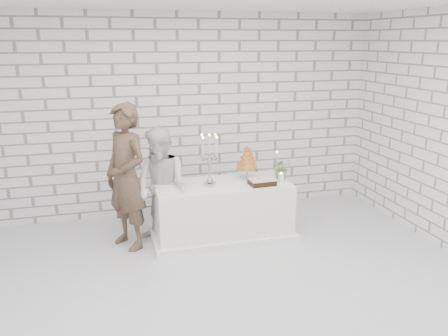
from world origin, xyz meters
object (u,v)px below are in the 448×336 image
groom (126,177)px  candelabra (209,160)px  bride (162,187)px  croquembouche (247,162)px  cake_table (222,210)px

groom → candelabra: groom is taller
bride → croquembouche: bride is taller
cake_table → groom: groom is taller
bride → croquembouche: (1.20, 0.15, 0.21)m
bride → croquembouche: bearing=51.2°
croquembouche → candelabra: bearing=-162.1°
groom → croquembouche: bearing=61.2°
groom → cake_table: bearing=56.6°
candelabra → croquembouche: bearing=17.9°
cake_table → croquembouche: size_ratio=3.84×
cake_table → croquembouche: 0.73m
cake_table → candelabra: (-0.19, -0.06, 0.72)m
cake_table → groom: 1.37m
bride → groom: bearing=-139.5°
bride → candelabra: 0.70m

